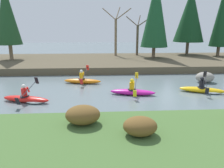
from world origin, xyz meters
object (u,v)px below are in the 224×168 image
Objects in this scene: kayaker_middle at (133,91)px; kayaker_far_back at (28,99)px; kayaker_lead at (204,90)px; boulder_midstream at (205,77)px; kayaker_trailing at (83,80)px.

kayaker_far_back is at bearing -158.54° from kayaker_middle.
kayaker_middle is 6.03m from kayaker_far_back.
kayaker_far_back is (-10.45, -1.15, 0.00)m from kayaker_lead.
kayaker_middle is 6.38m from boulder_midstream.
kayaker_middle is at bearing 24.64° from kayaker_far_back.
boulder_midstream is at bearing 9.05° from kayaker_trailing.
kayaker_trailing is at bearing 178.63° from boulder_midstream.
kayaker_middle is 4.37m from kayaker_trailing.
kayaker_lead is 2.01× the size of boulder_midstream.
kayaker_far_back is at bearing -153.08° from kayaker_lead.
boulder_midstream is (9.00, -0.21, 0.16)m from kayaker_trailing.
kayaker_middle is 1.00× the size of kayaker_trailing.
kayaker_far_back reaches higher than boulder_midstream.
kayaker_far_back is 2.04× the size of boulder_midstream.
boulder_midstream is (5.77, 2.73, 0.16)m from kayaker_middle.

